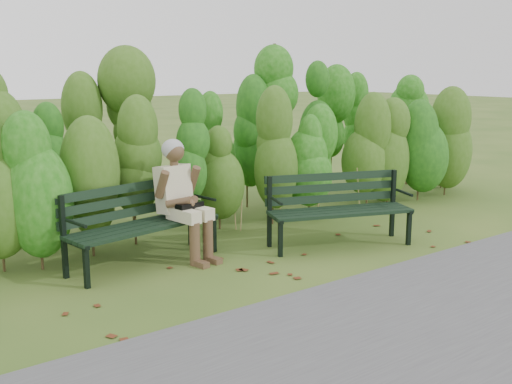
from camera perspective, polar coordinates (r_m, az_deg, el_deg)
ground at (r=6.95m, az=1.72°, el=-6.54°), size 80.00×80.00×0.00m
footpath at (r=5.50m, az=16.29°, el=-11.99°), size 60.00×2.50×0.01m
hedge_band at (r=8.20m, az=-6.29°, el=5.19°), size 11.04×1.67×2.42m
leaf_litter at (r=7.00m, az=4.78°, el=-6.42°), size 5.82×2.02×0.01m
bench_left at (r=6.87m, az=-11.13°, el=-2.39°), size 1.86×0.87×0.90m
bench_right at (r=7.54m, az=7.72°, el=-1.08°), size 1.87×1.14×0.89m
seated_woman at (r=6.95m, az=-7.12°, el=-0.07°), size 0.59×0.86×1.38m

